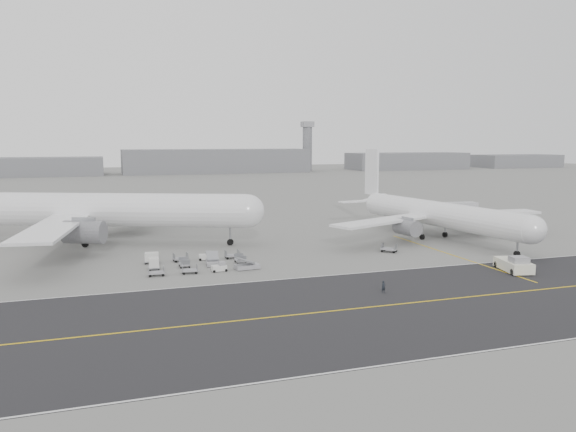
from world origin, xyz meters
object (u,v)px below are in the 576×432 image
object	(u,v)px
airliner_a	(95,210)
control_tower	(307,145)
jet_bridge	(444,211)
ground_crew_a	(384,287)
airliner_b	(435,214)
pushback_tug	(514,265)

from	to	relation	value
airliner_a	control_tower	bearing A→B (deg)	-6.64
jet_bridge	ground_crew_a	distance (m)	54.85
airliner_b	jet_bridge	world-z (taller)	airliner_b
control_tower	jet_bridge	xyz separation A→B (m)	(-56.18, -236.88, -11.94)
jet_bridge	ground_crew_a	world-z (taller)	jet_bridge
airliner_b	pushback_tug	xyz separation A→B (m)	(-4.58, -28.16, -3.97)
airliner_b	ground_crew_a	xyz separation A→B (m)	(-28.62, -32.66, -4.21)
jet_bridge	airliner_a	bearing A→B (deg)	179.66
pushback_tug	ground_crew_a	world-z (taller)	pushback_tug
airliner_a	jet_bridge	bearing A→B (deg)	-73.30
control_tower	airliner_a	world-z (taller)	control_tower
pushback_tug	control_tower	bearing A→B (deg)	88.69
control_tower	airliner_a	distance (m)	262.98
airliner_a	airliner_b	size ratio (longest dim) A/B	1.23
pushback_tug	ground_crew_a	xyz separation A→B (m)	(-24.04, -4.50, -0.24)
pushback_tug	jet_bridge	distance (m)	38.65
control_tower	pushback_tug	distance (m)	282.24
control_tower	airliner_b	xyz separation A→B (m)	(-63.79, -245.25, -11.25)
airliner_b	pushback_tug	distance (m)	28.81
airliner_b	pushback_tug	size ratio (longest dim) A/B	5.61
control_tower	pushback_tug	size ratio (longest dim) A/B	3.50
airliner_b	jet_bridge	xyz separation A→B (m)	(7.61, 8.37, -0.69)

